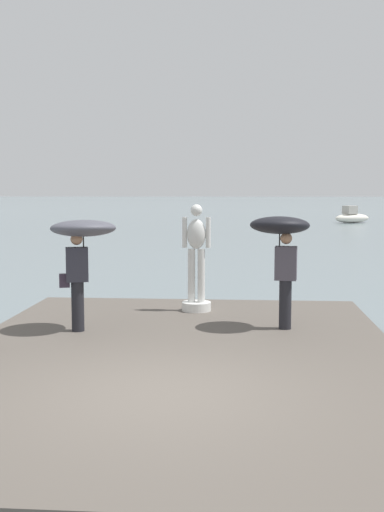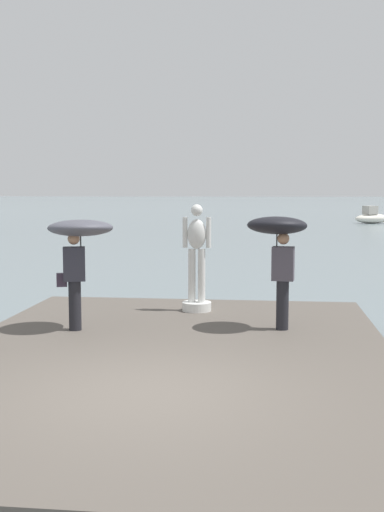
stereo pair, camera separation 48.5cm
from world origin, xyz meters
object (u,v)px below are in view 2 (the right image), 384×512
at_px(onlooker_right, 278,238).
at_px(onlooker_left, 79,239).
at_px(statue_white_figure, 197,266).
at_px(boat_mid, 372,217).

bearing_deg(onlooker_right, onlooker_left, -172.61).
height_order(statue_white_figure, onlooker_right, statue_white_figure).
height_order(onlooker_right, boat_mid, onlooker_right).
height_order(onlooker_left, boat_mid, onlooker_left).
xyz_separation_m(statue_white_figure, boat_mid, (10.27, 42.68, -0.81)).
bearing_deg(boat_mid, onlooker_left, -105.20).
distance_m(statue_white_figure, onlooker_left, 2.82).
height_order(statue_white_figure, onlooker_left, statue_white_figure).
relative_size(statue_white_figure, onlooker_right, 1.07).
bearing_deg(onlooker_left, boat_mid, 74.80).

